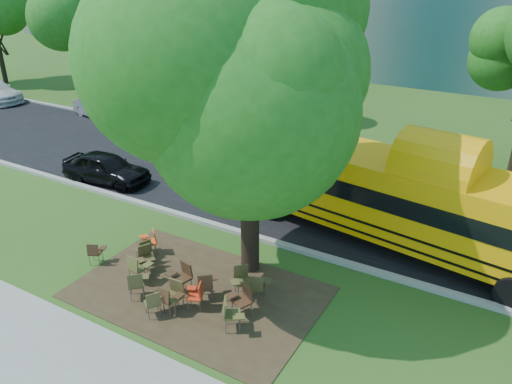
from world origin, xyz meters
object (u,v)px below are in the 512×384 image
Objects in this scene: chair_7 at (230,312)px; chair_8 at (145,248)px; chair_0 at (95,251)px; chair_11 at (206,283)px; chair_14 at (243,298)px; black_car at (106,168)px; main_tree at (249,78)px; chair_12 at (241,278)px; chair_4 at (168,297)px; chair_1 at (137,267)px; pedestrian_a at (95,91)px; chair_5 at (173,293)px; chair_2 at (137,282)px; chair_13 at (258,285)px; chair_10 at (145,256)px; chair_9 at (151,239)px; chair_6 at (197,294)px; school_bus at (429,206)px; bg_car_red at (174,131)px; chair_15 at (153,301)px; pedestrian_b at (83,84)px; bg_car_silver at (99,108)px; chair_3 at (182,274)px.

chair_7 reaches higher than chair_8.
chair_11 reaches higher than chair_0.
black_car reaches higher than chair_14.
main_tree reaches higher than chair_12.
chair_4 is at bearing -37.59° from chair_0.
pedestrian_a is (-16.16, 13.83, 0.38)m from chair_1.
chair_5 is 0.98m from chair_11.
chair_7 is at bearing -115.94° from pedestrian_a.
main_tree is 6.44m from chair_2.
chair_8 is 20.23m from pedestrian_a.
chair_5 reaches higher than chair_1.
chair_10 is at bearing 165.85° from chair_13.
chair_4 reaches higher than chair_9.
chair_9 is (-2.99, 1.59, 0.02)m from chair_6.
chair_0 is 6.56m from black_car.
chair_11 is 0.23× the size of black_car.
school_bus is at bearing -108.58° from chair_9.
pedestrian_a is (-9.92, 8.86, 0.30)m from black_car.
bg_car_red is (-10.55, 10.96, 0.02)m from chair_7.
pedestrian_a reaches higher than chair_15.
chair_8 is at bearing 14.50° from chair_14.
bg_car_red is at bearing 82.75° from chair_2.
pedestrian_b reaches higher than black_car.
school_bus is at bearing -176.24° from chair_12.
chair_7 is at bearing -110.77° from chair_13.
bg_car_silver is (-15.45, 12.28, 0.03)m from chair_5.
chair_4 is at bearing -8.21° from chair_15.
pedestrian_b reaches higher than bg_car_red.
chair_4 is at bearing -116.13° from chair_7.
chair_12 is (0.45, -1.26, -5.38)m from main_tree.
chair_14 is at bearing -23.15° from chair_0.
chair_5 is (3.57, -0.59, 0.11)m from chair_0.
main_tree is 5.55m from chair_12.
black_car is 13.30m from pedestrian_a.
chair_15 is 0.43× the size of pedestrian_a.
school_bus is at bearing 54.75° from chair_4.
chair_3 reaches higher than chair_2.
chair_8 is 0.44× the size of pedestrian_a.
black_car reaches higher than chair_11.
chair_13 is (3.51, 1.01, -0.03)m from chair_1.
chair_14 is (-0.04, 0.69, -0.01)m from chair_7.
chair_12 reaches higher than chair_10.
chair_9 is at bearing 25.25° from pedestrian_b.
chair_5 is at bearing -121.93° from chair_7.
chair_9 is 0.45× the size of pedestrian_a.
bg_car_silver reaches higher than chair_5.
chair_15 is 0.54× the size of pedestrian_b.
chair_3 is 2.07m from chair_8.
chair_4 reaches higher than chair_8.
pedestrian_b is (-25.76, 9.35, -0.97)m from school_bus.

